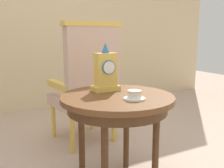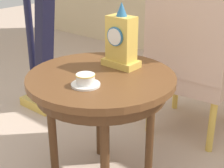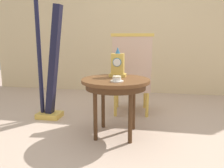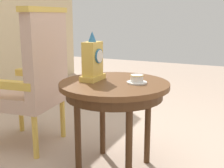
# 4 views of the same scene
# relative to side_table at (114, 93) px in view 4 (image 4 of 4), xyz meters

# --- Properties ---
(side_table) EXTENTS (0.75, 0.75, 0.64)m
(side_table) POSITION_rel_side_table_xyz_m (0.00, 0.00, 0.00)
(side_table) COLOR brown
(side_table) RESTS_ON ground
(teacup_left) EXTENTS (0.14, 0.14, 0.06)m
(teacup_left) POSITION_rel_side_table_xyz_m (0.04, -0.15, 0.10)
(teacup_left) COLOR white
(teacup_left) RESTS_ON side_table
(mantel_clock) EXTENTS (0.19, 0.11, 0.34)m
(mantel_clock) POSITION_rel_side_table_xyz_m (-0.00, 0.16, 0.21)
(mantel_clock) COLOR gold
(mantel_clock) RESTS_ON side_table
(armchair) EXTENTS (0.60, 0.59, 1.14)m
(armchair) POSITION_rel_side_table_xyz_m (0.10, 0.75, 0.03)
(armchair) COLOR #CCA893
(armchair) RESTS_ON ground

